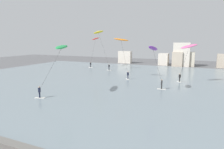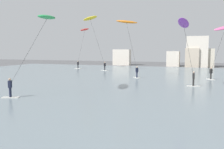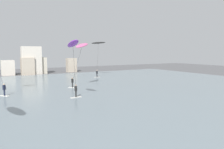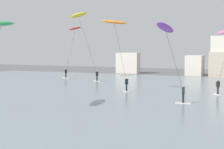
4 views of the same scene
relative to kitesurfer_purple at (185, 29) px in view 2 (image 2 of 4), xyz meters
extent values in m
cube|color=gray|center=(-1.71, 6.01, -6.09)|extent=(84.00, 52.00, 0.10)
cube|color=beige|center=(-17.84, 35.92, -4.04)|extent=(4.59, 2.04, 4.20)
cube|color=beige|center=(-4.37, 35.92, -4.26)|extent=(3.00, 3.59, 3.77)
cube|color=#B7A893|center=(0.10, 34.37, -3.91)|extent=(3.10, 2.87, 4.48)
cube|color=beige|center=(1.18, 34.65, -2.49)|extent=(4.85, 2.32, 7.30)
cube|color=beige|center=(2.84, 36.01, -3.94)|extent=(4.39, 3.64, 4.41)
cube|color=silver|center=(0.99, 2.06, -6.01)|extent=(1.44, 0.60, 0.06)
cylinder|color=black|center=(0.99, 2.06, -5.59)|extent=(0.20, 0.20, 0.78)
cube|color=black|center=(0.99, 2.06, -4.90)|extent=(0.26, 0.36, 0.60)
sphere|color=beige|center=(0.99, 2.06, -4.49)|extent=(0.20, 0.20, 0.20)
cylinder|color=#333333|center=(0.44, 0.91, -2.25)|extent=(1.13, 2.32, 5.42)
ellipsoid|color=purple|center=(-0.11, -0.23, 0.61)|extent=(1.26, 3.15, 1.04)
cube|color=silver|center=(3.10, 9.20, -6.01)|extent=(1.16, 1.40, 0.06)
cylinder|color=black|center=(3.10, 9.20, -5.59)|extent=(0.20, 0.20, 0.78)
cube|color=black|center=(3.10, 9.20, -4.90)|extent=(0.40, 0.37, 0.60)
sphere|color=tan|center=(3.10, 9.20, -4.49)|extent=(0.20, 0.20, 0.20)
cylinder|color=#333333|center=(3.78, 8.71, -2.18)|extent=(1.39, 1.02, 5.55)
cube|color=silver|center=(-6.75, 7.66, -6.01)|extent=(1.22, 1.37, 0.06)
cylinder|color=#191E33|center=(-6.75, 7.66, -5.59)|extent=(0.20, 0.20, 0.78)
cube|color=#191E33|center=(-6.75, 7.66, -4.90)|extent=(0.40, 0.38, 0.60)
sphere|color=beige|center=(-6.75, 7.66, -4.49)|extent=(0.20, 0.20, 0.20)
cylinder|color=#333333|center=(-7.57, 7.77, -1.58)|extent=(1.67, 0.25, 6.74)
ellipsoid|color=orange|center=(-8.39, 7.88, 1.93)|extent=(3.19, 1.15, 0.75)
cube|color=silver|center=(-15.51, 17.40, -6.01)|extent=(1.46, 0.71, 0.06)
cylinder|color=black|center=(-15.51, 17.40, -5.59)|extent=(0.20, 0.20, 0.78)
cube|color=black|center=(-15.51, 17.40, -4.90)|extent=(0.28, 0.38, 0.60)
sphere|color=tan|center=(-15.51, 17.40, -4.49)|extent=(0.20, 0.20, 0.20)
cylinder|color=#333333|center=(-16.80, 16.94, -0.60)|extent=(2.62, 0.94, 8.71)
ellipsoid|color=yellow|center=(-18.10, 16.48, 3.90)|extent=(3.22, 1.40, 1.22)
cube|color=silver|center=(-13.36, -9.74, -6.01)|extent=(1.47, 0.89, 0.06)
cylinder|color=#191E33|center=(-13.36, -9.74, -5.59)|extent=(0.20, 0.20, 0.78)
cube|color=#191E33|center=(-13.36, -9.74, -4.90)|extent=(0.32, 0.39, 0.60)
sphere|color=tan|center=(-13.36, -9.74, -4.49)|extent=(0.20, 0.20, 0.20)
cylinder|color=#333333|center=(-12.37, -8.42, -2.13)|extent=(2.02, 2.67, 5.66)
ellipsoid|color=green|center=(-11.37, -7.10, 0.85)|extent=(2.38, 3.95, 0.79)
cube|color=silver|center=(-22.72, 20.07, -6.01)|extent=(1.42, 0.51, 0.06)
cylinder|color=black|center=(-22.72, 20.07, -5.59)|extent=(0.20, 0.20, 0.78)
cube|color=black|center=(-22.72, 20.07, -4.90)|extent=(0.24, 0.35, 0.60)
sphere|color=tan|center=(-22.72, 20.07, -4.49)|extent=(0.20, 0.20, 0.20)
cylinder|color=#333333|center=(-22.35, 21.04, -1.39)|extent=(0.77, 1.95, 7.13)
ellipsoid|color=red|center=(-21.98, 22.00, 2.32)|extent=(1.56, 4.01, 1.20)
camera|label=1|loc=(6.19, -29.23, 1.69)|focal=31.29mm
camera|label=2|loc=(1.32, -25.44, -2.04)|focal=38.30mm
camera|label=3|loc=(-8.16, -22.41, -0.33)|focal=33.16mm
camera|label=4|loc=(7.51, -27.76, -1.15)|focal=53.88mm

